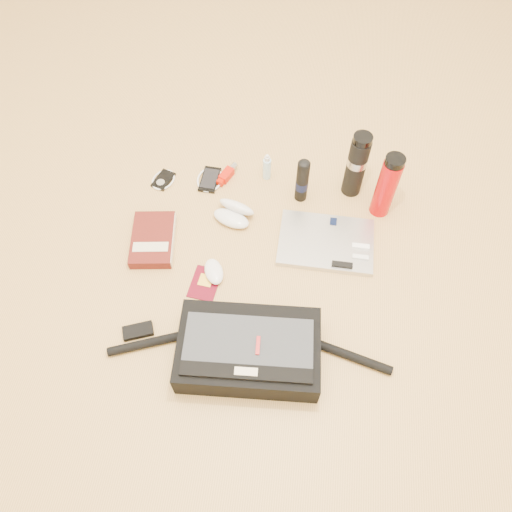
# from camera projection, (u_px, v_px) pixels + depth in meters

# --- Properties ---
(ground) EXTENTS (4.00, 4.00, 0.00)m
(ground) POSITION_uv_depth(u_px,v_px,m) (249.00, 288.00, 1.68)
(ground) COLOR tan
(ground) RESTS_ON ground
(messenger_bag) EXTENTS (0.88, 0.29, 0.12)m
(messenger_bag) POSITION_uv_depth(u_px,v_px,m) (248.00, 350.00, 1.50)
(messenger_bag) COLOR black
(messenger_bag) RESTS_ON ground
(laptop) EXTENTS (0.33, 0.23, 0.03)m
(laptop) POSITION_uv_depth(u_px,v_px,m) (326.00, 242.00, 1.77)
(laptop) COLOR #B3B3B5
(laptop) RESTS_ON ground
(book) EXTENTS (0.18, 0.24, 0.04)m
(book) POSITION_uv_depth(u_px,v_px,m) (153.00, 240.00, 1.76)
(book) COLOR #4D130F
(book) RESTS_ON ground
(passport) EXTENTS (0.10, 0.14, 0.01)m
(passport) POSITION_uv_depth(u_px,v_px,m) (205.00, 283.00, 1.69)
(passport) COLOR #550413
(passport) RESTS_ON ground
(mouse) EXTENTS (0.10, 0.12, 0.03)m
(mouse) POSITION_uv_depth(u_px,v_px,m) (214.00, 272.00, 1.70)
(mouse) COLOR white
(mouse) RESTS_ON ground
(sunglasses_case) EXTENTS (0.17, 0.16, 0.08)m
(sunglasses_case) POSITION_uv_depth(u_px,v_px,m) (234.00, 213.00, 1.81)
(sunglasses_case) COLOR silver
(sunglasses_case) RESTS_ON ground
(ipod) EXTENTS (0.10, 0.11, 0.01)m
(ipod) POSITION_uv_depth(u_px,v_px,m) (163.00, 180.00, 1.93)
(ipod) COLOR black
(ipod) RESTS_ON ground
(phone) EXTENTS (0.10, 0.13, 0.01)m
(phone) POSITION_uv_depth(u_px,v_px,m) (210.00, 179.00, 1.93)
(phone) COLOR black
(phone) RESTS_ON ground
(inhaler) EXTENTS (0.07, 0.12, 0.03)m
(inhaler) POSITION_uv_depth(u_px,v_px,m) (227.00, 174.00, 1.93)
(inhaler) COLOR #B81406
(inhaler) RESTS_ON ground
(spray_bottle) EXTENTS (0.04, 0.04, 0.12)m
(spray_bottle) POSITION_uv_depth(u_px,v_px,m) (267.00, 168.00, 1.90)
(spray_bottle) COLOR #B1DDF0
(spray_bottle) RESTS_ON ground
(aerosol_can) EXTENTS (0.05, 0.05, 0.20)m
(aerosol_can) POSITION_uv_depth(u_px,v_px,m) (302.00, 180.00, 1.81)
(aerosol_can) COLOR black
(aerosol_can) RESTS_ON ground
(thermos_black) EXTENTS (0.09, 0.09, 0.28)m
(thermos_black) POSITION_uv_depth(u_px,v_px,m) (357.00, 165.00, 1.79)
(thermos_black) COLOR black
(thermos_black) RESTS_ON ground
(thermos_red) EXTENTS (0.08, 0.08, 0.27)m
(thermos_red) POSITION_uv_depth(u_px,v_px,m) (387.00, 186.00, 1.74)
(thermos_red) COLOR #B6080A
(thermos_red) RESTS_ON ground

